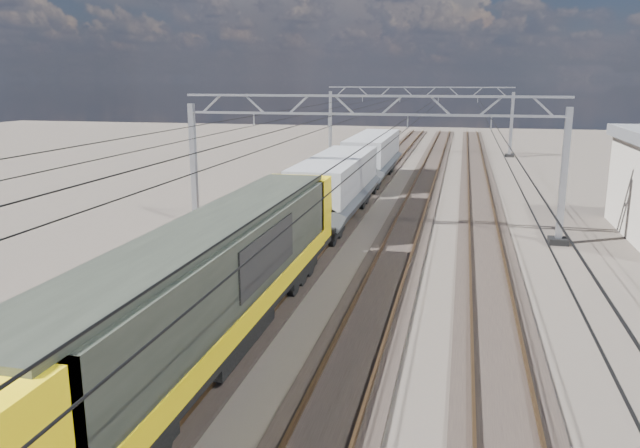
% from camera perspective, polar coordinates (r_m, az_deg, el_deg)
% --- Properties ---
extents(ground, '(160.00, 160.00, 0.00)m').
position_cam_1_polar(ground, '(28.83, 2.98, -2.74)').
color(ground, '#2B2520').
rests_on(ground, ground).
extents(track_outer_west, '(2.60, 140.00, 0.30)m').
position_cam_1_polar(track_outer_west, '(30.37, -8.24, -1.89)').
color(track_outer_west, black).
rests_on(track_outer_west, ground).
extents(track_loco, '(2.60, 140.00, 0.30)m').
position_cam_1_polar(track_loco, '(29.20, -0.88, -2.37)').
color(track_loco, black).
rests_on(track_loco, ground).
extents(track_inner_east, '(2.60, 140.00, 0.30)m').
position_cam_1_polar(track_inner_east, '(28.55, 6.95, -2.82)').
color(track_inner_east, black).
rests_on(track_inner_east, ground).
extents(track_outer_east, '(2.60, 140.00, 0.30)m').
position_cam_1_polar(track_outer_east, '(28.45, 14.99, -3.24)').
color(track_outer_east, black).
rests_on(track_outer_east, ground).
extents(catenary_gantry_mid, '(19.90, 0.90, 7.11)m').
position_cam_1_polar(catenary_gantry_mid, '(31.93, 4.31, 5.95)').
color(catenary_gantry_mid, '#9296A0').
rests_on(catenary_gantry_mid, ground).
extents(catenary_gantry_far, '(19.90, 0.90, 7.11)m').
position_cam_1_polar(catenary_gantry_far, '(67.62, 8.98, 9.58)').
color(catenary_gantry_far, '#9296A0').
rests_on(catenary_gantry_far, ground).
extents(overhead_wires, '(12.03, 140.00, 0.53)m').
position_cam_1_polar(overhead_wires, '(35.71, 5.35, 9.66)').
color(overhead_wires, black).
rests_on(overhead_wires, ground).
extents(locomotive, '(2.76, 21.10, 3.62)m').
position_cam_1_polar(locomotive, '(17.98, -9.74, -5.01)').
color(locomotive, black).
rests_on(locomotive, ground).
extents(hopper_wagon_lead, '(3.38, 13.00, 3.25)m').
position_cam_1_polar(hopper_wagon_lead, '(34.57, 1.51, 3.72)').
color(hopper_wagon_lead, black).
rests_on(hopper_wagon_lead, ground).
extents(hopper_wagon_mid, '(3.38, 13.00, 3.25)m').
position_cam_1_polar(hopper_wagon_mid, '(48.44, 4.85, 6.38)').
color(hopper_wagon_mid, black).
rests_on(hopper_wagon_mid, ground).
extents(trackside_cabinet, '(0.37, 0.29, 1.06)m').
position_cam_1_polar(trackside_cabinet, '(21.62, -24.70, -7.22)').
color(trackside_cabinet, '#9296A0').
rests_on(trackside_cabinet, ground).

